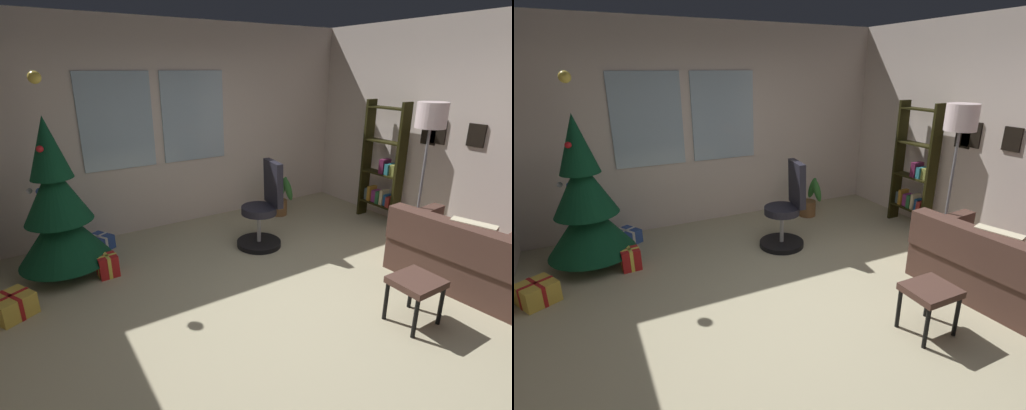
# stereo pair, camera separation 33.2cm
# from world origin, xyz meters

# --- Properties ---
(ground_plane) EXTENTS (5.16, 5.42, 0.10)m
(ground_plane) POSITION_xyz_m (0.00, 0.00, -0.05)
(ground_plane) COLOR #BAAF8C
(wall_back_with_windows) EXTENTS (5.16, 0.12, 2.74)m
(wall_back_with_windows) POSITION_xyz_m (-0.02, 2.76, 1.38)
(wall_back_with_windows) COLOR silver
(wall_back_with_windows) RESTS_ON ground_plane
(wall_right_with_frames) EXTENTS (0.12, 5.42, 2.74)m
(wall_right_with_frames) POSITION_xyz_m (2.63, 0.00, 1.37)
(wall_right_with_frames) COLOR silver
(wall_right_with_frames) RESTS_ON ground_plane
(footstool) EXTENTS (0.41, 0.36, 0.43)m
(footstool) POSITION_xyz_m (0.69, -0.63, 0.36)
(footstool) COLOR #4F342B
(footstool) RESTS_ON ground_plane
(holiday_tree) EXTENTS (0.94, 0.94, 2.12)m
(holiday_tree) POSITION_xyz_m (-1.77, 1.93, 0.72)
(holiday_tree) COLOR #4C331E
(holiday_tree) RESTS_ON ground_plane
(gift_box_red) EXTENTS (0.21, 0.20, 0.25)m
(gift_box_red) POSITION_xyz_m (-1.41, 1.64, 0.12)
(gift_box_red) COLOR red
(gift_box_red) RESTS_ON ground_plane
(gift_box_green) EXTENTS (0.25, 0.26, 0.21)m
(gift_box_green) POSITION_xyz_m (-2.32, 1.35, 0.10)
(gift_box_green) COLOR #1E722D
(gift_box_green) RESTS_ON ground_plane
(gift_box_gold) EXTENTS (0.42, 0.42, 0.22)m
(gift_box_gold) POSITION_xyz_m (-2.31, 1.34, 0.10)
(gift_box_gold) COLOR gold
(gift_box_gold) RESTS_ON ground_plane
(gift_box_blue) EXTENTS (0.38, 0.39, 0.18)m
(gift_box_blue) POSITION_xyz_m (-1.37, 2.39, 0.09)
(gift_box_blue) COLOR #2D4C99
(gift_box_blue) RESTS_ON ground_plane
(office_chair) EXTENTS (0.56, 0.56, 1.08)m
(office_chair) POSITION_xyz_m (0.45, 1.41, 0.43)
(office_chair) COLOR black
(office_chair) RESTS_ON ground_plane
(bookshelf) EXTENTS (0.18, 0.64, 1.73)m
(bookshelf) POSITION_xyz_m (2.37, 1.23, 0.77)
(bookshelf) COLOR black
(bookshelf) RESTS_ON ground_plane
(floor_lamp) EXTENTS (0.33, 0.33, 1.79)m
(floor_lamp) POSITION_xyz_m (1.88, 0.26, 1.51)
(floor_lamp) COLOR slate
(floor_lamp) RESTS_ON ground_plane
(potted_plant) EXTENTS (0.37, 0.41, 0.59)m
(potted_plant) POSITION_xyz_m (1.27, 2.22, 0.25)
(potted_plant) COLOR brown
(potted_plant) RESTS_ON ground_plane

